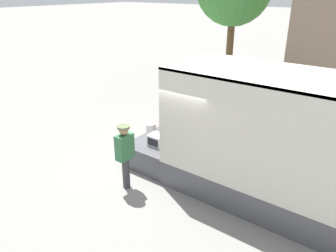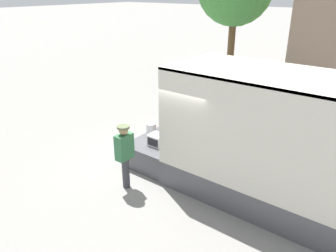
{
  "view_description": "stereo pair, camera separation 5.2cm",
  "coord_description": "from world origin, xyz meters",
  "px_view_note": "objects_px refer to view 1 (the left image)",
  "views": [
    {
      "loc": [
        4.46,
        -6.55,
        4.6
      ],
      "look_at": [
        -0.39,
        -0.2,
        1.2
      ],
      "focal_mm": 35.0,
      "sensor_mm": 36.0,
      "label": 1
    },
    {
      "loc": [
        4.5,
        -6.52,
        4.6
      ],
      "look_at": [
        -0.39,
        -0.2,
        1.2
      ],
      "focal_mm": 35.0,
      "sensor_mm": 36.0,
      "label": 2
    }
  ],
  "objects_px": {
    "microwave": "(159,140)",
    "portable_generator": "(173,128)",
    "orange_bucket": "(151,129)",
    "worker_person": "(125,151)"
  },
  "relations": [
    {
      "from": "orange_bucket",
      "to": "worker_person",
      "type": "bearing_deg",
      "value": -69.76
    },
    {
      "from": "portable_generator",
      "to": "orange_bucket",
      "type": "xyz_separation_m",
      "value": [
        -0.58,
        -0.28,
        -0.07
      ]
    },
    {
      "from": "microwave",
      "to": "worker_person",
      "type": "relative_size",
      "value": 0.33
    },
    {
      "from": "microwave",
      "to": "worker_person",
      "type": "distance_m",
      "value": 1.28
    },
    {
      "from": "microwave",
      "to": "portable_generator",
      "type": "relative_size",
      "value": 0.88
    },
    {
      "from": "portable_generator",
      "to": "worker_person",
      "type": "xyz_separation_m",
      "value": [
        0.05,
        -2.0,
        0.12
      ]
    },
    {
      "from": "microwave",
      "to": "orange_bucket",
      "type": "relative_size",
      "value": 1.63
    },
    {
      "from": "microwave",
      "to": "portable_generator",
      "type": "bearing_deg",
      "value": 95.48
    },
    {
      "from": "orange_bucket",
      "to": "worker_person",
      "type": "relative_size",
      "value": 0.2
    },
    {
      "from": "microwave",
      "to": "worker_person",
      "type": "xyz_separation_m",
      "value": [
        -0.02,
        -1.26,
        0.2
      ]
    }
  ]
}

